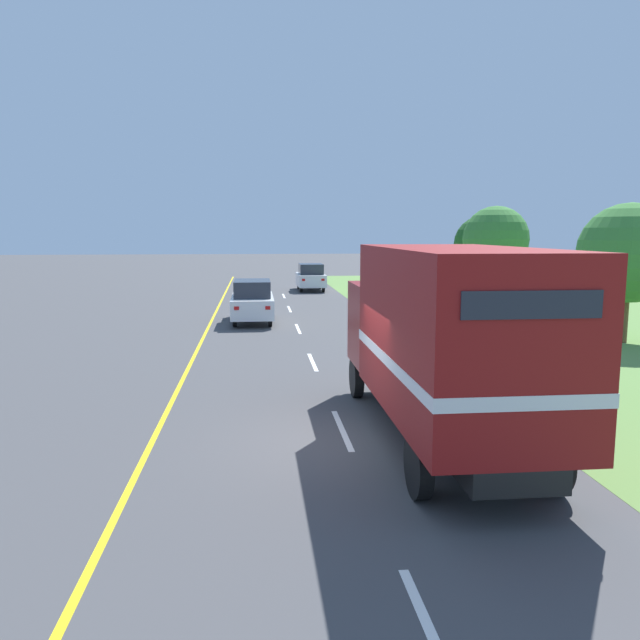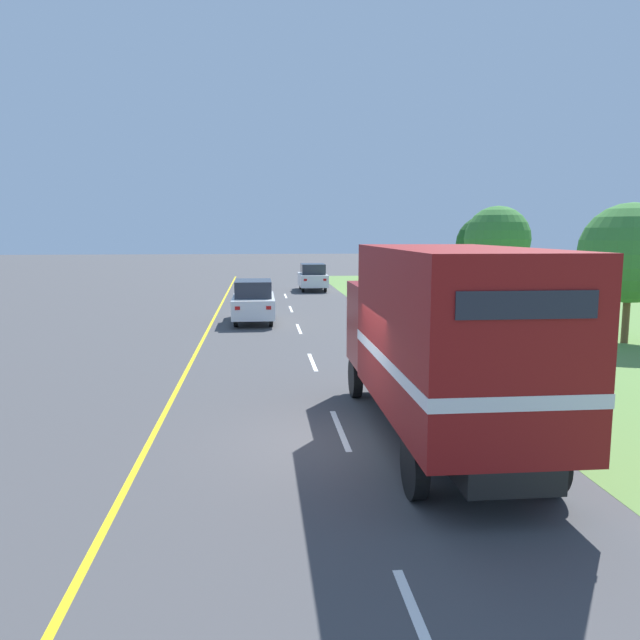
% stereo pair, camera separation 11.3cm
% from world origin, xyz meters
% --- Properties ---
extents(ground_plane, '(200.00, 200.00, 0.00)m').
position_xyz_m(ground_plane, '(0.00, 0.00, 0.00)').
color(ground_plane, '#444447').
extents(grass_shoulder, '(20.00, 60.56, 0.01)m').
position_xyz_m(grass_shoulder, '(13.70, 13.95, 0.00)').
color(grass_shoulder, '#608942').
rests_on(grass_shoulder, ground).
extents(edge_line_yellow, '(0.12, 60.56, 0.01)m').
position_xyz_m(edge_line_yellow, '(-3.70, 13.95, 0.00)').
color(edge_line_yellow, yellow).
rests_on(edge_line_yellow, ground).
extents(centre_dash_near, '(0.12, 2.60, 0.01)m').
position_xyz_m(centre_dash_near, '(0.00, 0.71, 0.00)').
color(centre_dash_near, white).
rests_on(centre_dash_near, ground).
extents(centre_dash_mid_a, '(0.12, 2.60, 0.01)m').
position_xyz_m(centre_dash_mid_a, '(0.00, 7.31, 0.00)').
color(centre_dash_mid_a, white).
rests_on(centre_dash_mid_a, ground).
extents(centre_dash_mid_b, '(0.12, 2.60, 0.01)m').
position_xyz_m(centre_dash_mid_b, '(0.00, 13.91, 0.00)').
color(centre_dash_mid_b, white).
rests_on(centre_dash_mid_b, ground).
extents(centre_dash_far, '(0.12, 2.60, 0.01)m').
position_xyz_m(centre_dash_far, '(0.00, 20.51, 0.00)').
color(centre_dash_far, white).
rests_on(centre_dash_far, ground).
extents(centre_dash_farthest, '(0.12, 2.60, 0.01)m').
position_xyz_m(centre_dash_farthest, '(0.00, 27.11, 0.00)').
color(centre_dash_farthest, white).
rests_on(centre_dash_farthest, ground).
extents(horse_trailer_truck, '(2.48, 7.82, 3.70)m').
position_xyz_m(horse_trailer_truck, '(1.75, -0.31, 2.04)').
color(horse_trailer_truck, black).
rests_on(horse_trailer_truck, ground).
extents(lead_car_white, '(1.80, 4.30, 1.86)m').
position_xyz_m(lead_car_white, '(-1.86, 15.96, 0.94)').
color(lead_car_white, black).
rests_on(lead_car_white, ground).
extents(lead_car_white_ahead, '(1.80, 3.91, 1.81)m').
position_xyz_m(lead_car_white_ahead, '(1.98, 30.52, 0.92)').
color(lead_car_white_ahead, black).
rests_on(lead_car_white_ahead, ground).
extents(highway_sign, '(1.83, 0.09, 3.14)m').
position_xyz_m(highway_sign, '(5.99, 4.24, 1.99)').
color(highway_sign, '#9E9EA3').
rests_on(highway_sign, ground).
extents(roadside_tree_near, '(3.54, 3.54, 4.98)m').
position_xyz_m(roadside_tree_near, '(11.43, 9.55, 3.20)').
color(roadside_tree_near, brown).
rests_on(roadside_tree_near, ground).
extents(roadside_tree_mid, '(3.28, 3.28, 5.23)m').
position_xyz_m(roadside_tree_mid, '(10.29, 19.07, 3.58)').
color(roadside_tree_mid, brown).
rests_on(roadside_tree_mid, ground).
extents(roadside_tree_far, '(3.51, 3.51, 4.94)m').
position_xyz_m(roadside_tree_far, '(12.31, 26.33, 3.17)').
color(roadside_tree_far, '#4C3823').
rests_on(roadside_tree_far, ground).
extents(delineator_post, '(0.08, 0.08, 0.95)m').
position_xyz_m(delineator_post, '(4.28, 2.79, 0.51)').
color(delineator_post, white).
rests_on(delineator_post, ground).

